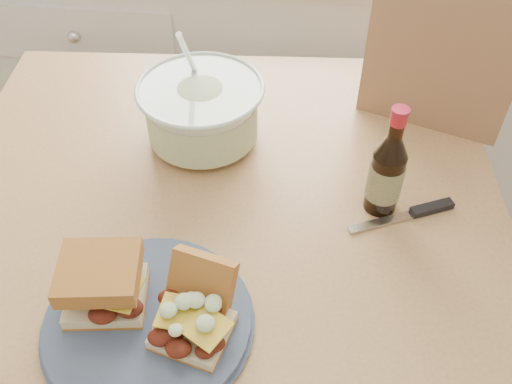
# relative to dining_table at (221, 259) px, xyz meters

# --- Properties ---
(cabinet_run) EXTENTS (2.50, 0.64, 0.94)m
(cabinet_run) POSITION_rel_dining_table_xyz_m (-0.01, 0.99, -0.24)
(cabinet_run) COLOR white
(cabinet_run) RESTS_ON ground
(dining_table) EXTENTS (1.07, 1.07, 0.84)m
(dining_table) POSITION_rel_dining_table_xyz_m (0.00, 0.00, 0.00)
(dining_table) COLOR tan
(dining_table) RESTS_ON ground
(plate) EXTENTS (0.30, 0.30, 0.02)m
(plate) POSITION_rel_dining_table_xyz_m (-0.07, -0.22, 0.13)
(plate) COLOR #3F4C66
(plate) RESTS_ON dining_table
(sandwich_left) EXTENTS (0.13, 0.12, 0.08)m
(sandwich_left) POSITION_rel_dining_table_xyz_m (-0.13, -0.20, 0.18)
(sandwich_left) COLOR beige
(sandwich_left) RESTS_ON plate
(sandwich_right) EXTENTS (0.12, 0.16, 0.09)m
(sandwich_right) POSITION_rel_dining_table_xyz_m (0.01, -0.22, 0.17)
(sandwich_right) COLOR beige
(sandwich_right) RESTS_ON plate
(coleslaw_bowl) EXTENTS (0.24, 0.24, 0.24)m
(coleslaw_bowl) POSITION_rel_dining_table_xyz_m (-0.06, 0.20, 0.18)
(coleslaw_bowl) COLOR silver
(coleslaw_bowl) RESTS_ON dining_table
(beer_bottle) EXTENTS (0.06, 0.06, 0.21)m
(beer_bottle) POSITION_rel_dining_table_xyz_m (0.28, 0.06, 0.20)
(beer_bottle) COLOR black
(beer_bottle) RESTS_ON dining_table
(knife) EXTENTS (0.18, 0.10, 0.01)m
(knife) POSITION_rel_dining_table_xyz_m (0.34, 0.04, 0.13)
(knife) COLOR silver
(knife) RESTS_ON dining_table
(paper_bag) EXTENTS (0.32, 0.26, 0.37)m
(paper_bag) POSITION_rel_dining_table_xyz_m (0.40, 0.37, 0.31)
(paper_bag) COLOR #906846
(paper_bag) RESTS_ON dining_table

